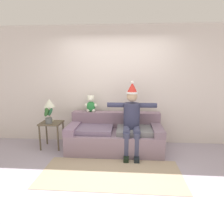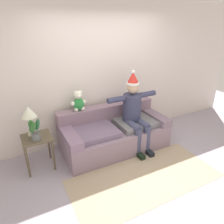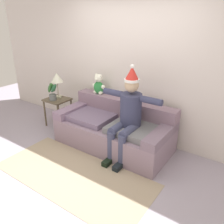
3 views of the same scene
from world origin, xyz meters
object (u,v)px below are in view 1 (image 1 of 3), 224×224
(table_lamp, at_px, (49,104))
(potted_plant, at_px, (48,116))
(person_seated, at_px, (132,118))
(teddy_bear, at_px, (91,104))
(couch, at_px, (115,136))
(side_table, at_px, (51,127))

(table_lamp, distance_m, potted_plant, 0.29)
(person_seated, height_order, teddy_bear, person_seated)
(table_lamp, bearing_deg, person_seated, -7.48)
(table_lamp, bearing_deg, couch, -3.04)
(teddy_bear, bearing_deg, side_table, -160.07)
(teddy_bear, distance_m, side_table, 1.01)
(couch, xyz_separation_m, table_lamp, (-1.46, 0.08, 0.67))
(couch, relative_size, potted_plant, 5.53)
(side_table, xyz_separation_m, potted_plant, (-0.01, -0.09, 0.28))
(couch, xyz_separation_m, teddy_bear, (-0.57, 0.30, 0.64))
(person_seated, bearing_deg, side_table, 175.06)
(teddy_bear, distance_m, potted_plant, 0.96)
(person_seated, relative_size, teddy_bear, 3.94)
(teddy_bear, bearing_deg, person_seated, -26.31)
(couch, bearing_deg, person_seated, -24.38)
(couch, distance_m, side_table, 1.42)
(couch, distance_m, person_seated, 0.59)
(teddy_bear, bearing_deg, potted_plant, -155.13)
(couch, bearing_deg, table_lamp, 176.96)
(table_lamp, bearing_deg, side_table, -61.18)
(person_seated, height_order, side_table, person_seated)
(couch, height_order, person_seated, person_seated)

